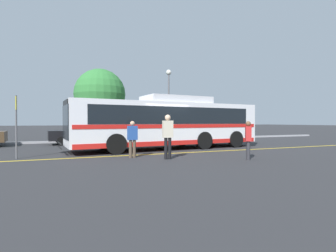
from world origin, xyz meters
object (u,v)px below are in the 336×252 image
at_px(parked_car_1, 81,134).
at_px(pedestrian_0, 168,134).
at_px(street_lamp, 169,90).
at_px(tree_0, 100,94).
at_px(pedestrian_1, 132,137).
at_px(bus_stop_sign, 16,119).
at_px(parked_car_2, 162,132).
at_px(pedestrian_2, 248,138).
at_px(transit_bus, 168,122).

height_order(parked_car_1, pedestrian_0, pedestrian_0).
relative_size(street_lamp, tree_0, 1.04).
bearing_deg(street_lamp, pedestrian_1, -119.68).
bearing_deg(parked_car_1, pedestrian_1, -173.31).
distance_m(parked_car_1, bus_stop_sign, 7.63).
relative_size(pedestrian_0, pedestrian_1, 1.16).
relative_size(bus_stop_sign, tree_0, 0.45).
height_order(parked_car_2, tree_0, tree_0).
distance_m(pedestrian_0, pedestrian_2, 3.33).
height_order(parked_car_1, bus_stop_sign, bus_stop_sign).
relative_size(pedestrian_0, tree_0, 0.31).
distance_m(parked_car_2, bus_stop_sign, 11.33).
relative_size(parked_car_2, pedestrian_1, 2.94).
distance_m(transit_bus, pedestrian_0, 4.35).
bearing_deg(pedestrian_2, parked_car_2, 32.39).
distance_m(pedestrian_0, pedestrian_1, 1.63).
xyz_separation_m(parked_car_1, bus_stop_sign, (-3.01, -6.95, 0.95)).
xyz_separation_m(pedestrian_0, bus_stop_sign, (-5.90, 2.43, 0.60)).
relative_size(parked_car_2, pedestrian_2, 2.96).
distance_m(transit_bus, street_lamp, 8.66).
bearing_deg(tree_0, street_lamp, -8.71).
distance_m(parked_car_1, street_lamp, 8.74).
xyz_separation_m(pedestrian_1, tree_0, (0.11, 11.44, 2.98)).
distance_m(transit_bus, parked_car_1, 7.08).
bearing_deg(tree_0, pedestrian_2, -73.28).
xyz_separation_m(transit_bus, pedestrian_1, (-2.90, -2.97, -0.62)).
height_order(transit_bus, tree_0, tree_0).
relative_size(transit_bus, bus_stop_sign, 4.35).
distance_m(pedestrian_0, street_lamp, 12.94).
bearing_deg(parked_car_2, parked_car_1, -97.45).
bearing_deg(bus_stop_sign, transit_bus, -83.78).
relative_size(parked_car_2, tree_0, 0.78).
relative_size(transit_bus, pedestrian_0, 6.25).
distance_m(parked_car_2, tree_0, 6.32).
xyz_separation_m(parked_car_1, street_lamp, (7.64, 2.19, 3.64)).
height_order(parked_car_1, street_lamp, street_lamp).
bearing_deg(parked_car_1, pedestrian_2, -155.65).
height_order(pedestrian_2, tree_0, tree_0).
bearing_deg(pedestrian_0, parked_car_1, 109.51).
bearing_deg(pedestrian_2, bus_stop_sign, 100.18).
bearing_deg(pedestrian_1, pedestrian_0, 138.49).
bearing_deg(parked_car_2, pedestrian_1, -33.85).
bearing_deg(tree_0, pedestrian_0, -84.77).
xyz_separation_m(pedestrian_2, street_lamp, (1.73, 12.96, 3.48)).
xyz_separation_m(parked_car_2, tree_0, (-4.35, 3.36, 3.13)).
bearing_deg(parked_car_2, pedestrian_0, -24.34).
bearing_deg(street_lamp, parked_car_1, -164.02).
xyz_separation_m(street_lamp, tree_0, (-5.89, 0.90, -0.49)).
distance_m(transit_bus, pedestrian_2, 5.60).
distance_m(bus_stop_sign, street_lamp, 14.29).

